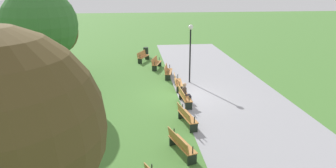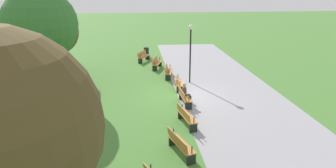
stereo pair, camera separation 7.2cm
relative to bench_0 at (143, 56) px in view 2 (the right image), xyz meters
The scene contains 14 objects.
ground_plane 9.32m from the bench_0, 12.92° to the left, with size 120.00×120.00×0.00m, color #477A33.
path_paving 10.37m from the bench_0, 28.79° to the left, with size 33.36×6.35×0.01m, color #939399.
bench_0 is the anchor object (origin of this frame).
bench_1 2.67m from the bench_0, 21.45° to the left, with size 1.78×0.98×0.89m.
bench_2 5.34m from the bench_0, 17.87° to the left, with size 1.77×0.79×0.89m.
bench_3 7.98m from the bench_0, 14.30° to the left, with size 1.74×0.58×0.89m.
bench_4 10.60m from the bench_0, 10.72° to the left, with size 1.74×0.58×0.89m.
bench_5 13.17m from the bench_0, ahead, with size 1.77×0.79×0.89m.
bench_6 15.69m from the bench_0, ahead, with size 1.78×0.98×0.89m.
person_seated 10.39m from the bench_0, 11.66° to the left, with size 0.34×0.53×1.20m.
tree_0 7.80m from the bench_0, 58.97° to the right, with size 3.20×3.20×4.84m.
tree_3 10.69m from the bench_0, 36.73° to the right, with size 4.22×4.22×6.36m.
lamp_post 7.45m from the bench_0, 25.10° to the left, with size 0.32×0.32×3.96m.
trash_bin 1.87m from the bench_0, 169.41° to the left, with size 0.46×0.46×0.89m, color black.
Camera 2 is at (16.96, -2.70, 6.36)m, focal length 32.27 mm.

